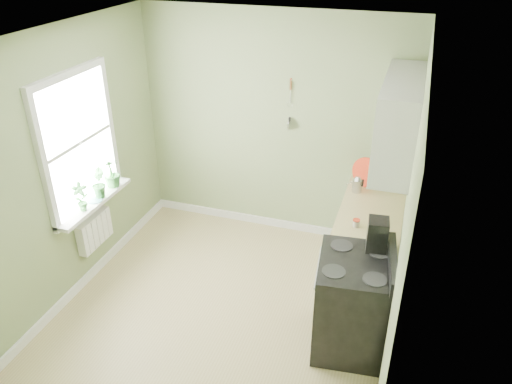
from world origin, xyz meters
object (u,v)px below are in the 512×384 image
(kettle, at_px, (357,184))
(stand_mixer, at_px, (393,167))
(coffee_maker, at_px, (377,236))
(stove, at_px, (353,303))

(kettle, bearing_deg, stand_mixer, 49.76)
(kettle, relative_size, coffee_maker, 0.59)
(stove, xyz_separation_m, kettle, (-0.19, 1.29, 0.53))
(stand_mixer, distance_m, coffee_maker, 1.44)
(stand_mixer, bearing_deg, stove, -94.78)
(stand_mixer, bearing_deg, kettle, -130.24)
(stove, height_order, coffee_maker, coffee_maker)
(stand_mixer, xyz_separation_m, coffee_maker, (-0.02, -1.44, -0.02))
(stove, xyz_separation_m, coffee_maker, (0.12, 0.25, 0.59))
(kettle, height_order, coffee_maker, coffee_maker)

